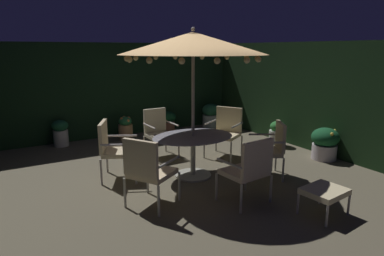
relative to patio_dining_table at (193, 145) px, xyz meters
name	(u,v)px	position (x,y,z in m)	size (l,w,h in m)	color
ground_plane	(182,178)	(-0.21, 0.02, -0.59)	(7.24, 7.61, 0.02)	brown
hedge_backdrop_rear	(116,90)	(-0.21, 3.68, 0.63)	(7.24, 0.30, 2.42)	black
hedge_backdrop_right	(318,97)	(3.27, 0.02, 0.63)	(0.30, 7.61, 2.42)	#193218
patio_dining_table	(193,145)	(0.00, 0.00, 0.00)	(1.49, 1.17, 0.76)	#B7B6A7
patio_umbrella	(193,44)	(0.00, 0.00, 1.77)	(2.52, 2.52, 2.62)	#B3AFA5
patio_chair_north	(159,130)	(-0.03, 1.41, -0.01)	(0.58, 0.65, 1.01)	#BBB0A6
patio_chair_northeast	(114,146)	(-1.27, 0.61, 0.02)	(0.82, 0.83, 1.04)	#B8AEAD
patio_chair_east	(148,168)	(-1.19, -0.75, 0.03)	(0.83, 0.83, 1.05)	#B9B7AA
patio_chair_southeast	(249,167)	(0.14, -1.39, 0.00)	(0.70, 0.63, 1.01)	#BAB4A5
patio_chair_south	(271,146)	(1.20, -0.72, 0.00)	(0.78, 0.79, 1.00)	#B5B1A6
patio_chair_southwest	(226,129)	(1.22, 0.70, 0.01)	(0.84, 0.86, 1.04)	#B4B2A6
ottoman_footrest	(324,192)	(0.82, -2.19, -0.24)	(0.62, 0.54, 0.39)	#B7B0A8
potted_plant_left_near	(168,120)	(1.12, 3.32, -0.27)	(0.47, 0.47, 0.57)	#AD684C
potted_plant_back_center	(325,143)	(2.87, -0.56, -0.23)	(0.57, 0.57, 0.67)	silver
potted_plant_back_right	(277,134)	(2.74, 0.68, -0.28)	(0.39, 0.39, 0.60)	beige
potted_plant_front_corner	(60,132)	(-1.74, 3.25, -0.24)	(0.38, 0.38, 0.63)	beige
potted_plant_right_near	(211,115)	(2.44, 3.11, -0.22)	(0.51, 0.51, 0.70)	beige
potted_plant_back_left	(126,128)	(-0.20, 3.05, -0.28)	(0.36, 0.36, 0.60)	tan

